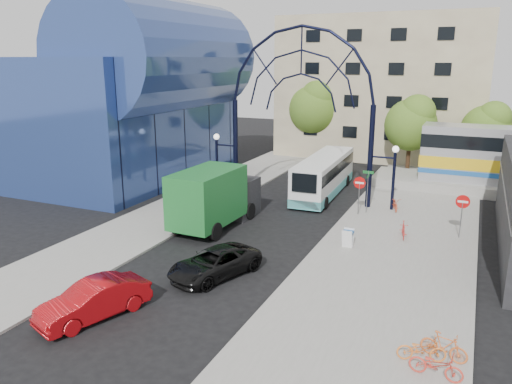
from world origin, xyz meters
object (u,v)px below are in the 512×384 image
at_px(sandwich_board, 348,236).
at_px(bike_near_a, 395,204).
at_px(red_sedan, 94,300).
at_px(bike_near_b, 403,230).
at_px(gateway_arch, 301,79).
at_px(bike_far_c, 436,365).
at_px(street_name_sign, 368,183).
at_px(city_bus, 324,175).
at_px(bike_far_b, 444,346).
at_px(stop_sign, 359,186).
at_px(do_not_enter_sign, 462,206).
at_px(bike_far_a, 422,349).
at_px(black_suv, 215,263).
at_px(tree_north_a, 412,122).
at_px(tree_north_b, 315,106).
at_px(tree_north_c, 488,127).
at_px(green_truck, 216,197).

relative_size(sandwich_board, bike_near_a, 0.59).
relative_size(red_sedan, bike_near_b, 2.87).
height_order(gateway_arch, bike_far_c, gateway_arch).
xyz_separation_m(street_name_sign, bike_near_a, (1.65, 1.28, -1.57)).
height_order(city_bus, bike_far_b, city_bus).
bearing_deg(street_name_sign, bike_near_b, -53.70).
bearing_deg(bike_far_c, stop_sign, 26.61).
xyz_separation_m(stop_sign, bike_far_b, (6.25, -14.90, -1.40)).
distance_m(do_not_enter_sign, bike_far_a, 13.40).
xyz_separation_m(sandwich_board, black_suv, (-4.86, -5.93, -0.09)).
relative_size(do_not_enter_sign, city_bus, 0.24).
xyz_separation_m(tree_north_a, city_bus, (-4.94, -9.55, -3.12)).
distance_m(bike_near_a, bike_near_b, 5.40).
bearing_deg(bike_far_b, city_bus, 40.28).
relative_size(bike_far_a, bike_far_b, 1.02).
bearing_deg(sandwich_board, gateway_arch, 124.91).
bearing_deg(city_bus, tree_north_a, 60.71).
xyz_separation_m(red_sedan, bike_far_c, (12.62, 1.21, -0.17)).
bearing_deg(bike_near_b, bike_near_a, 92.87).
bearing_deg(tree_north_b, tree_north_c, -7.12).
bearing_deg(sandwich_board, bike_far_c, -62.20).
distance_m(stop_sign, sandwich_board, 6.20).
bearing_deg(do_not_enter_sign, tree_north_c, 86.42).
distance_m(tree_north_c, green_truck, 26.11).
bearing_deg(bike_far_c, bike_near_a, 18.52).
distance_m(do_not_enter_sign, red_sedan, 19.92).
distance_m(tree_north_a, red_sedan, 32.41).
xyz_separation_m(gateway_arch, green_truck, (-2.67, -7.45, -6.74)).
bearing_deg(bike_far_c, gateway_arch, 36.92).
bearing_deg(do_not_enter_sign, bike_far_c, -90.42).
distance_m(gateway_arch, tree_north_b, 16.72).
xyz_separation_m(bike_far_a, bike_far_b, (0.67, 0.41, 0.05)).
distance_m(do_not_enter_sign, street_name_sign, 6.36).
height_order(sandwich_board, green_truck, green_truck).
distance_m(tree_north_c, bike_near_a, 15.45).
bearing_deg(do_not_enter_sign, stop_sign, 162.12).
bearing_deg(black_suv, bike_near_a, 85.81).
xyz_separation_m(do_not_enter_sign, bike_far_a, (-0.62, -13.31, -1.43)).
relative_size(tree_north_c, bike_far_c, 3.88).
distance_m(tree_north_c, red_sedan, 36.15).
height_order(sandwich_board, bike_far_b, sandwich_board).
relative_size(gateway_arch, black_suv, 2.91).
bearing_deg(red_sedan, bike_far_c, 25.20).
bearing_deg(stop_sign, sandwich_board, -82.43).
bearing_deg(tree_north_c, tree_north_b, 172.88).
relative_size(gateway_arch, tree_north_c, 2.10).
bearing_deg(sandwich_board, green_truck, 176.04).
relative_size(red_sedan, bike_far_c, 2.66).
relative_size(tree_north_c, red_sedan, 1.46).
bearing_deg(gateway_arch, tree_north_a, 62.83).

